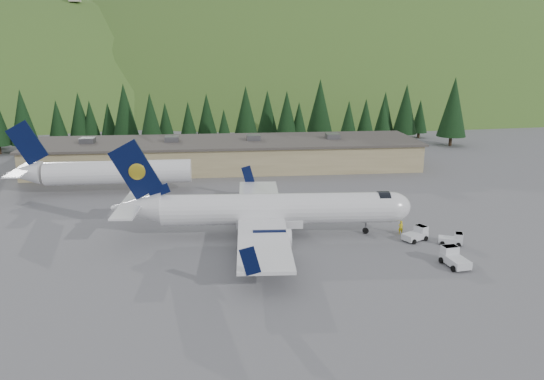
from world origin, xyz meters
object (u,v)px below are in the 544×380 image
(airliner, at_px, (269,210))
(ramp_worker, at_px, (401,227))
(baggage_tug_b, at_px, (453,239))
(terminal_building, at_px, (227,154))
(baggage_tug_a, at_px, (417,234))
(second_airliner, at_px, (99,172))
(baggage_tug_c, at_px, (454,258))

(airliner, xyz_separation_m, ramp_worker, (15.81, -1.30, -2.30))
(baggage_tug_b, xyz_separation_m, terminal_building, (-24.54, 43.19, 2.00))
(terminal_building, bearing_deg, baggage_tug_a, -63.12)
(baggage_tug_b, distance_m, terminal_building, 49.72)
(airliner, height_order, ramp_worker, airliner)
(second_airliner, relative_size, ramp_worker, 16.31)
(baggage_tug_c, height_order, ramp_worker, baggage_tug_c)
(baggage_tug_a, relative_size, ramp_worker, 1.99)
(baggage_tug_b, height_order, baggage_tug_c, baggage_tug_c)
(baggage_tug_a, distance_m, ramp_worker, 2.43)
(baggage_tug_a, height_order, ramp_worker, ramp_worker)
(second_airliner, height_order, baggage_tug_c, second_airliner)
(baggage_tug_b, height_order, ramp_worker, ramp_worker)
(second_airliner, xyz_separation_m, ramp_worker, (39.70, -23.25, -2.48))
(second_airliner, bearing_deg, baggage_tug_b, -31.45)
(airliner, distance_m, ramp_worker, 16.03)
(baggage_tug_c, relative_size, terminal_building, 0.05)
(baggage_tug_b, xyz_separation_m, baggage_tug_c, (-2.57, -5.84, 0.19))
(airliner, height_order, baggage_tug_c, airliner)
(baggage_tug_a, relative_size, terminal_building, 0.05)
(second_airliner, bearing_deg, baggage_tug_a, -31.82)
(baggage_tug_c, bearing_deg, terminal_building, 16.47)
(terminal_building, bearing_deg, ramp_worker, -63.25)
(baggage_tug_b, relative_size, ramp_worker, 1.72)
(airliner, bearing_deg, baggage_tug_a, -8.09)
(baggage_tug_a, height_order, baggage_tug_c, baggage_tug_c)
(baggage_tug_c, distance_m, ramp_worker, 10.03)
(baggage_tug_b, bearing_deg, airliner, -171.94)
(baggage_tug_a, distance_m, baggage_tug_b, 4.02)
(second_airliner, distance_m, ramp_worker, 46.07)
(baggage_tug_a, bearing_deg, airliner, 140.43)
(baggage_tug_b, bearing_deg, second_airliner, 170.93)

